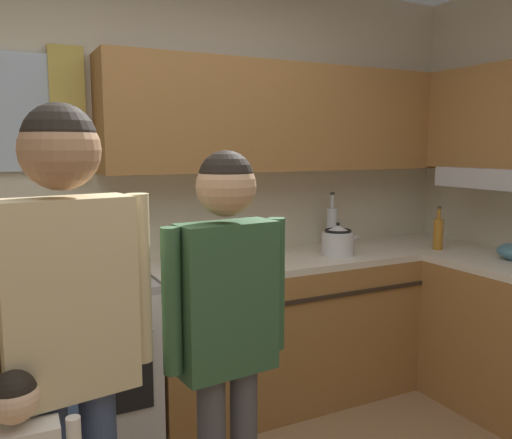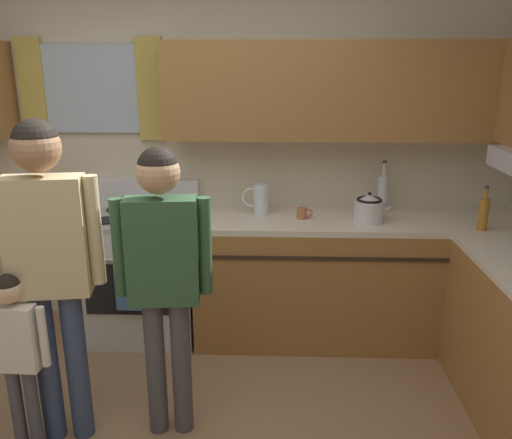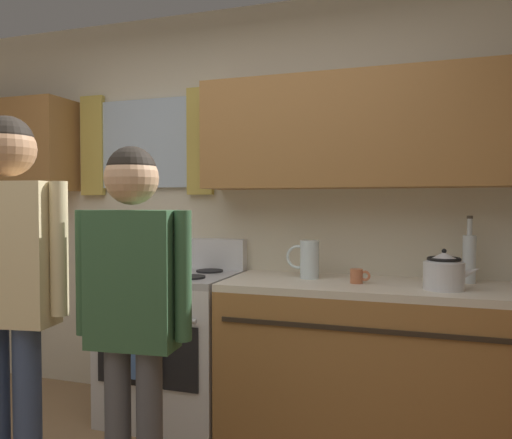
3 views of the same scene
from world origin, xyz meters
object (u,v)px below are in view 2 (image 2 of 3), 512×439
(bottle_oil_amber, at_px, (483,213))
(bottle_tall_clear, at_px, (383,192))
(stovetop_kettle, at_px, (369,208))
(small_child, at_px, (16,344))
(adult_in_plaid, at_px, (163,262))
(stove_oven, at_px, (144,273))
(cup_terracotta, at_px, (303,213))
(water_pitcher, at_px, (260,199))
(adult_holding_child, at_px, (48,249))

(bottle_oil_amber, xyz_separation_m, bottle_tall_clear, (-0.56, 0.41, 0.03))
(stovetop_kettle, relative_size, small_child, 0.28)
(stovetop_kettle, relative_size, adult_in_plaid, 0.18)
(stove_oven, relative_size, bottle_oil_amber, 3.85)
(cup_terracotta, distance_m, small_child, 1.93)
(water_pitcher, distance_m, adult_in_plaid, 1.22)
(bottle_oil_amber, xyz_separation_m, stovetop_kettle, (-0.70, 0.14, -0.01))
(bottle_oil_amber, relative_size, bottle_tall_clear, 0.78)
(small_child, bearing_deg, stovetop_kettle, 31.86)
(cup_terracotta, distance_m, stovetop_kettle, 0.45)
(bottle_oil_amber, height_order, adult_holding_child, adult_holding_child)
(bottle_oil_amber, relative_size, stovetop_kettle, 1.04)
(small_child, bearing_deg, bottle_tall_clear, 35.39)
(bottle_oil_amber, bearing_deg, water_pitcher, 168.19)
(stovetop_kettle, height_order, adult_in_plaid, adult_in_plaid)
(adult_holding_child, distance_m, adult_in_plaid, 0.55)
(stovetop_kettle, bearing_deg, stove_oven, 176.66)
(stove_oven, height_order, bottle_oil_amber, bottle_oil_amber)
(bottle_oil_amber, distance_m, adult_in_plaid, 2.06)
(bottle_tall_clear, xyz_separation_m, stovetop_kettle, (-0.14, -0.26, -0.05))
(cup_terracotta, relative_size, adult_in_plaid, 0.07)
(water_pitcher, relative_size, adult_holding_child, 0.13)
(small_child, bearing_deg, adult_holding_child, 37.42)
(bottle_tall_clear, bearing_deg, bottle_oil_amber, -35.98)
(bottle_tall_clear, height_order, adult_holding_child, adult_holding_child)
(bottle_oil_amber, xyz_separation_m, small_child, (-2.58, -1.03, -0.39))
(adult_holding_child, xyz_separation_m, adult_in_plaid, (0.54, 0.07, -0.09))
(stove_oven, height_order, small_child, stove_oven)
(stovetop_kettle, height_order, adult_holding_child, adult_holding_child)
(bottle_tall_clear, height_order, stovetop_kettle, bottle_tall_clear)
(stove_oven, xyz_separation_m, stovetop_kettle, (1.57, -0.09, 0.53))
(stove_oven, distance_m, adult_holding_child, 1.29)
(cup_terracotta, bearing_deg, water_pitcher, 161.97)
(water_pitcher, xyz_separation_m, adult_in_plaid, (-0.45, -1.13, -0.03))
(stove_oven, relative_size, small_child, 1.12)
(bottle_oil_amber, distance_m, stovetop_kettle, 0.71)
(adult_in_plaid, bearing_deg, cup_terracotta, 54.47)
(stove_oven, height_order, adult_in_plaid, adult_in_plaid)
(stovetop_kettle, bearing_deg, cup_terracotta, 172.05)
(adult_holding_child, bearing_deg, bottle_oil_amber, 20.51)
(stove_oven, xyz_separation_m, cup_terracotta, (1.13, -0.03, 0.47))
(water_pitcher, bearing_deg, cup_terracotta, -18.03)
(cup_terracotta, relative_size, adult_holding_child, 0.06)
(bottle_tall_clear, relative_size, adult_holding_child, 0.22)
(bottle_tall_clear, bearing_deg, stovetop_kettle, -117.38)
(cup_terracotta, bearing_deg, bottle_oil_amber, -10.15)
(stove_oven, distance_m, water_pitcher, 1.00)
(bottle_tall_clear, bearing_deg, adult_holding_child, -144.80)
(bottle_oil_amber, relative_size, cup_terracotta, 2.63)
(cup_terracotta, xyz_separation_m, adult_holding_child, (-1.28, -1.11, 0.13))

